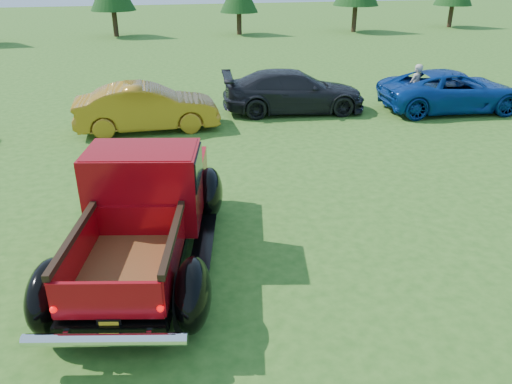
# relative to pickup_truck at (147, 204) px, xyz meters

# --- Properties ---
(ground) EXTENTS (120.00, 120.00, 0.00)m
(ground) POSITION_rel_pickup_truck_xyz_m (1.74, -0.10, -0.97)
(ground) COLOR #2C5819
(ground) RESTS_ON ground
(pickup_truck) EXTENTS (3.54, 5.83, 2.05)m
(pickup_truck) POSITION_rel_pickup_truck_xyz_m (0.00, 0.00, 0.00)
(pickup_truck) COLOR black
(pickup_truck) RESTS_ON ground
(show_car_yellow) EXTENTS (4.54, 1.59, 1.50)m
(show_car_yellow) POSITION_rel_pickup_truck_xyz_m (0.24, 7.63, -0.22)
(show_car_yellow) COLOR #A76E16
(show_car_yellow) RESTS_ON ground
(show_car_grey) EXTENTS (5.36, 2.69, 1.49)m
(show_car_grey) POSITION_rel_pickup_truck_xyz_m (5.49, 8.68, -0.23)
(show_car_grey) COLOR black
(show_car_grey) RESTS_ON ground
(show_car_blue) EXTENTS (5.44, 2.87, 1.46)m
(show_car_blue) POSITION_rel_pickup_truck_xyz_m (11.19, 7.50, -0.24)
(show_car_blue) COLOR navy
(show_car_blue) RESTS_ON ground
(spectator) EXTENTS (0.72, 0.63, 1.66)m
(spectator) POSITION_rel_pickup_truck_xyz_m (9.94, 7.98, -0.14)
(spectator) COLOR #ACA395
(spectator) RESTS_ON ground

